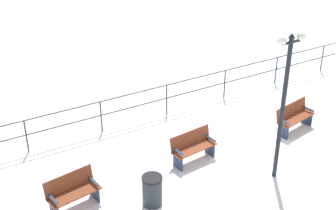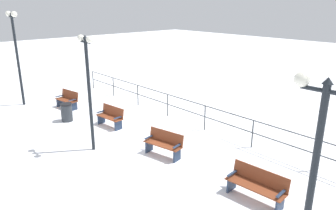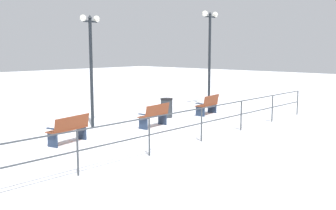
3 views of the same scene
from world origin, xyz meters
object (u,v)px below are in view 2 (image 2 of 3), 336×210
at_px(bench_third, 164,143).
at_px(lamppost_middle, 88,76).
at_px(lamppost_far, 317,150).
at_px(lamppost_near, 15,42).
at_px(trash_bin, 67,112).
at_px(bench_nearest, 68,99).
at_px(bench_fourth, 257,185).
at_px(bench_second, 111,116).

relative_size(bench_third, lamppost_middle, 0.36).
height_order(bench_third, lamppost_far, lamppost_far).
height_order(lamppost_near, trash_bin, lamppost_near).
height_order(bench_nearest, lamppost_middle, lamppost_middle).
bearing_deg(trash_bin, bench_third, 100.10).
relative_size(lamppost_near, trash_bin, 5.80).
relative_size(bench_nearest, bench_fourth, 0.83).
bearing_deg(bench_nearest, lamppost_near, -63.50).
xyz_separation_m(bench_nearest, lamppost_middle, (1.53, 5.36, 2.37)).
bearing_deg(bench_nearest, lamppost_middle, 65.10).
xyz_separation_m(lamppost_far, trash_bin, (-0.62, -11.60, -2.44)).
bearing_deg(trash_bin, bench_nearest, -116.65).
bearing_deg(lamppost_middle, trash_bin, -99.97).
xyz_separation_m(bench_fourth, lamppost_far, (1.76, 2.13, 2.40)).
relative_size(bench_fourth, trash_bin, 2.04).
relative_size(bench_third, trash_bin, 1.82).
xyz_separation_m(lamppost_middle, lamppost_far, (0.00, 8.05, 0.04)).
distance_m(bench_second, bench_third, 3.76).
relative_size(bench_fourth, lamppost_far, 0.41).
xyz_separation_m(bench_nearest, bench_fourth, (-0.23, 11.29, 0.00)).
relative_size(bench_nearest, bench_third, 0.93).
height_order(lamppost_near, lamppost_middle, lamppost_near).
height_order(bench_third, bench_fourth, bench_third).
xyz_separation_m(bench_nearest, bench_third, (-0.11, 7.52, 0.02)).
height_order(bench_second, lamppost_far, lamppost_far).
height_order(bench_second, bench_fourth, bench_second).
distance_m(bench_nearest, lamppost_far, 13.71).
height_order(bench_second, trash_bin, bench_second).
distance_m(bench_nearest, trash_bin, 2.03).
bearing_deg(trash_bin, bench_fourth, 96.85).
relative_size(lamppost_middle, trash_bin, 5.03).
bearing_deg(bench_second, bench_fourth, 83.53).
bearing_deg(lamppost_far, bench_fourth, -129.63).
bearing_deg(lamppost_near, lamppost_far, 90.00).
bearing_deg(trash_bin, lamppost_far, 86.92).
xyz_separation_m(lamppost_near, trash_bin, (-0.62, 3.97, -2.94)).
height_order(bench_second, lamppost_near, lamppost_near).
distance_m(bench_third, trash_bin, 5.80).
xyz_separation_m(bench_second, bench_third, (0.14, 3.75, 0.01)).
height_order(lamppost_near, lamppost_far, lamppost_near).
bearing_deg(bench_third, bench_nearest, -100.40).
height_order(bench_nearest, bench_second, bench_nearest).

